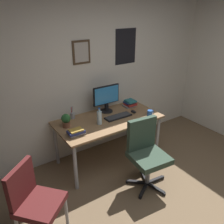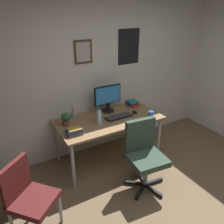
# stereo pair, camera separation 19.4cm
# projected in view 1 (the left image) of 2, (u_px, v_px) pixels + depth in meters

# --- Properties ---
(wall_back) EXTENTS (4.40, 0.10, 2.60)m
(wall_back) POSITION_uv_depth(u_px,v_px,m) (99.00, 73.00, 3.72)
(wall_back) COLOR silver
(wall_back) RESTS_ON ground_plane
(desk) EXTENTS (1.60, 0.80, 0.72)m
(desk) POSITION_uv_depth(u_px,v_px,m) (108.00, 123.00, 3.55)
(desk) COLOR #936D47
(desk) RESTS_ON ground_plane
(office_chair) EXTENTS (0.56, 0.57, 0.95)m
(office_chair) POSITION_uv_depth(u_px,v_px,m) (146.00, 150.00, 3.10)
(office_chair) COLOR #334738
(office_chair) RESTS_ON ground_plane
(side_chair) EXTENTS (0.59, 0.59, 0.88)m
(side_chair) POSITION_uv_depth(u_px,v_px,m) (34.00, 199.00, 2.36)
(side_chair) COLOR #591E1E
(side_chair) RESTS_ON ground_plane
(monitor) EXTENTS (0.46, 0.20, 0.43)m
(monitor) POSITION_uv_depth(u_px,v_px,m) (106.00, 98.00, 3.67)
(monitor) COLOR black
(monitor) RESTS_ON desk
(keyboard) EXTENTS (0.43, 0.15, 0.03)m
(keyboard) POSITION_uv_depth(u_px,v_px,m) (118.00, 116.00, 3.57)
(keyboard) COLOR black
(keyboard) RESTS_ON desk
(computer_mouse) EXTENTS (0.06, 0.11, 0.04)m
(computer_mouse) POSITION_uv_depth(u_px,v_px,m) (133.00, 112.00, 3.72)
(computer_mouse) COLOR black
(computer_mouse) RESTS_ON desk
(water_bottle) EXTENTS (0.07, 0.07, 0.25)m
(water_bottle) POSITION_uv_depth(u_px,v_px,m) (99.00, 117.00, 3.32)
(water_bottle) COLOR silver
(water_bottle) RESTS_ON desk
(coffee_mug_near) EXTENTS (0.12, 0.08, 0.09)m
(coffee_mug_near) POSITION_uv_depth(u_px,v_px,m) (150.00, 113.00, 3.62)
(coffee_mug_near) COLOR #2659B2
(coffee_mug_near) RESTS_ON desk
(potted_plant) EXTENTS (0.13, 0.13, 0.19)m
(potted_plant) POSITION_uv_depth(u_px,v_px,m) (66.00, 120.00, 3.25)
(potted_plant) COLOR brown
(potted_plant) RESTS_ON desk
(pen_cup) EXTENTS (0.07, 0.07, 0.20)m
(pen_cup) POSITION_uv_depth(u_px,v_px,m) (72.00, 115.00, 3.51)
(pen_cup) COLOR #9EA0A5
(pen_cup) RESTS_ON desk
(book_stack_left) EXTENTS (0.20, 0.17, 0.11)m
(book_stack_left) POSITION_uv_depth(u_px,v_px,m) (130.00, 103.00, 3.93)
(book_stack_left) COLOR gray
(book_stack_left) RESTS_ON desk
(book_stack_right) EXTENTS (0.23, 0.15, 0.09)m
(book_stack_right) POSITION_uv_depth(u_px,v_px,m) (76.00, 132.00, 3.07)
(book_stack_right) COLOR silver
(book_stack_right) RESTS_ON desk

